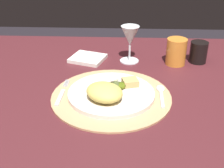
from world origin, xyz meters
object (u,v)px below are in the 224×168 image
(dining_table, at_px, (110,118))
(napkin, at_px, (88,58))
(dinner_plate, at_px, (111,94))
(amber_tumbler, at_px, (176,52))
(spoon, at_px, (161,92))
(wine_glass, at_px, (130,38))
(fork, at_px, (62,93))
(dark_tumbler, at_px, (198,52))

(dining_table, xyz_separation_m, napkin, (-0.10, 0.25, 0.11))
(dinner_plate, height_order, amber_tumbler, amber_tumbler)
(spoon, relative_size, wine_glass, 0.98)
(spoon, height_order, amber_tumbler, amber_tumbler)
(fork, distance_m, napkin, 0.29)
(amber_tumbler, bearing_deg, dinner_plate, -131.71)
(dinner_plate, relative_size, wine_glass, 1.89)
(spoon, xyz_separation_m, dark_tumbler, (0.17, 0.26, 0.03))
(dining_table, bearing_deg, dinner_plate, -78.18)
(dinner_plate, height_order, napkin, dinner_plate)
(amber_tumbler, bearing_deg, napkin, 176.46)
(dinner_plate, xyz_separation_m, napkin, (-0.11, 0.28, -0.01))
(fork, relative_size, wine_glass, 1.13)
(spoon, bearing_deg, amber_tumbler, 71.74)
(dining_table, distance_m, wine_glass, 0.32)
(dining_table, relative_size, napkin, 10.79)
(wine_glass, bearing_deg, amber_tumbler, -5.30)
(amber_tumbler, xyz_separation_m, dark_tumbler, (0.09, 0.02, -0.01))
(fork, bearing_deg, napkin, 80.23)
(dinner_plate, xyz_separation_m, amber_tumbler, (0.23, 0.26, 0.04))
(dining_table, relative_size, amber_tumbler, 13.55)
(dining_table, height_order, spoon, spoon)
(dark_tumbler, bearing_deg, dining_table, -143.10)
(dark_tumbler, bearing_deg, fork, -149.50)
(dining_table, height_order, napkin, napkin)
(dinner_plate, height_order, wine_glass, wine_glass)
(napkin, height_order, dark_tumbler, dark_tumbler)
(fork, distance_m, spoon, 0.31)
(dining_table, height_order, amber_tumbler, amber_tumbler)
(dinner_plate, bearing_deg, dark_tumbler, 41.38)
(spoon, xyz_separation_m, napkin, (-0.26, 0.26, -0.00))
(fork, height_order, napkin, napkin)
(napkin, bearing_deg, fork, -99.77)
(dining_table, bearing_deg, dark_tumbler, 36.90)
(wine_glass, distance_m, dark_tumbler, 0.27)
(amber_tumbler, bearing_deg, wine_glass, 174.70)
(wine_glass, relative_size, dark_tumbler, 1.74)
(napkin, distance_m, amber_tumbler, 0.35)
(dining_table, height_order, dinner_plate, dinner_plate)
(fork, bearing_deg, wine_glass, 52.31)
(dinner_plate, height_order, spoon, dinner_plate)
(dinner_plate, relative_size, napkin, 2.13)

